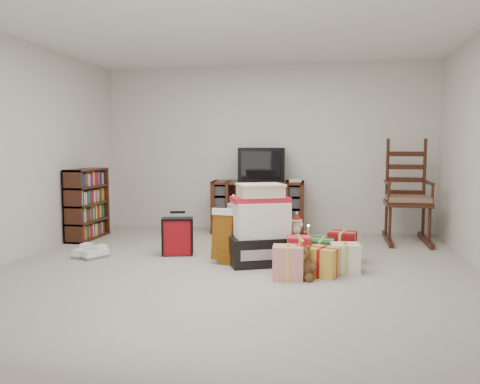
# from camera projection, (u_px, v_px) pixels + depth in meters

# --- Properties ---
(room) EXTENTS (5.01, 5.01, 2.51)m
(room) POSITION_uv_depth(u_px,v_px,m) (232.00, 150.00, 4.68)
(room) COLOR #ABA79C
(room) RESTS_ON ground
(tv_stand) EXTENTS (1.38, 0.58, 0.77)m
(tv_stand) POSITION_uv_depth(u_px,v_px,m) (258.00, 207.00, 6.95)
(tv_stand) COLOR #491B15
(tv_stand) RESTS_ON floor
(bookshelf) EXTENTS (0.27, 0.80, 0.98)m
(bookshelf) POSITION_uv_depth(u_px,v_px,m) (87.00, 205.00, 6.49)
(bookshelf) COLOR #3A180F
(bookshelf) RESTS_ON floor
(rocking_chair) EXTENTS (0.59, 0.96, 1.45)m
(rocking_chair) POSITION_uv_depth(u_px,v_px,m) (407.00, 205.00, 6.32)
(rocking_chair) COLOR #3A180F
(rocking_chair) RESTS_ON floor
(gift_pile) EXTENTS (0.82, 0.73, 0.86)m
(gift_pile) POSITION_uv_depth(u_px,v_px,m) (260.00, 230.00, 5.10)
(gift_pile) COLOR black
(gift_pile) RESTS_ON floor
(red_suitcase) EXTENTS (0.37, 0.26, 0.52)m
(red_suitcase) POSITION_uv_depth(u_px,v_px,m) (178.00, 236.00, 5.51)
(red_suitcase) COLOR maroon
(red_suitcase) RESTS_ON floor
(stocking) EXTENTS (0.30, 0.16, 0.61)m
(stocking) POSITION_uv_depth(u_px,v_px,m) (222.00, 236.00, 5.13)
(stocking) COLOR #106B0B
(stocking) RESTS_ON floor
(teddy_bear) EXTENTS (0.22, 0.20, 0.33)m
(teddy_bear) POSITION_uv_depth(u_px,v_px,m) (302.00, 264.00, 4.52)
(teddy_bear) COLOR brown
(teddy_bear) RESTS_ON floor
(santa_figurine) EXTENTS (0.27, 0.25, 0.55)m
(santa_figurine) POSITION_uv_depth(u_px,v_px,m) (297.00, 243.00, 5.19)
(santa_figurine) COLOR maroon
(santa_figurine) RESTS_ON floor
(mrs_claus_figurine) EXTENTS (0.33, 0.31, 0.68)m
(mrs_claus_figurine) POSITION_uv_depth(u_px,v_px,m) (234.00, 230.00, 5.74)
(mrs_claus_figurine) COLOR maroon
(mrs_claus_figurine) RESTS_ON floor
(sneaker_pair) EXTENTS (0.39, 0.31, 0.10)m
(sneaker_pair) POSITION_uv_depth(u_px,v_px,m) (90.00, 253.00, 5.40)
(sneaker_pair) COLOR white
(sneaker_pair) RESTS_ON floor
(gift_cluster) EXTENTS (0.79, 1.15, 0.27)m
(gift_cluster) POSITION_uv_depth(u_px,v_px,m) (320.00, 256.00, 4.91)
(gift_cluster) COLOR red
(gift_cluster) RESTS_ON floor
(crt_television) EXTENTS (0.73, 0.57, 0.49)m
(crt_television) POSITION_uv_depth(u_px,v_px,m) (261.00, 164.00, 6.90)
(crt_television) COLOR black
(crt_television) RESTS_ON tv_stand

